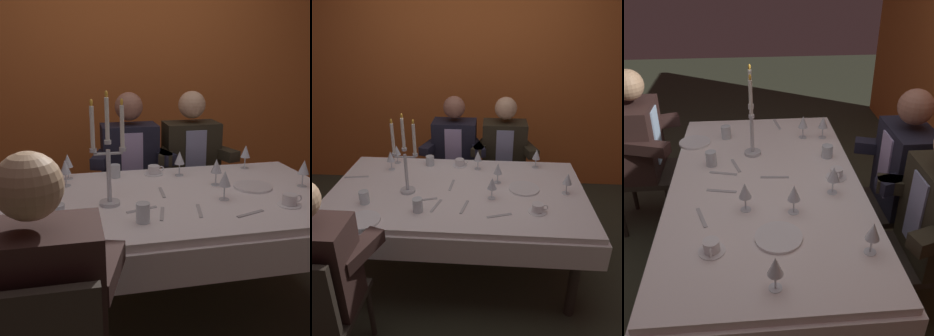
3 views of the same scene
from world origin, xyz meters
The scene contains 27 objects.
ground_plane centered at (0.00, 0.00, 0.00)m, with size 12.00×12.00×0.00m, color #363A2A.
back_wall centered at (0.00, 1.66, 1.35)m, with size 6.00×0.12×2.70m, color #D2652B.
dining_table centered at (0.00, 0.00, 0.62)m, with size 1.94×1.14×0.74m.
candelabra centered at (-0.36, -0.07, 0.99)m, with size 0.19×0.11×0.60m.
dinner_plate_0 centered at (-0.56, -0.47, 0.75)m, with size 0.22×0.22×0.01m, color white.
dinner_plate_1 centered at (0.50, 0.03, 0.75)m, with size 0.23×0.23×0.01m, color white.
wine_glass_0 centered at (0.14, 0.37, 0.86)m, with size 0.07×0.07×0.16m.
wine_glass_1 centered at (-0.59, 0.30, 0.85)m, with size 0.07×0.07×0.16m.
wine_glass_2 centered at (0.30, 0.13, 0.86)m, with size 0.07×0.07×0.16m.
wine_glass_3 centered at (0.80, -0.01, 0.85)m, with size 0.07×0.07×0.16m.
wine_glass_4 centered at (-0.58, 0.44, 0.85)m, with size 0.07×0.07×0.16m.
wine_glass_5 centered at (0.26, -0.12, 0.86)m, with size 0.07×0.07×0.16m.
wine_glass_6 centered at (0.63, 0.44, 0.85)m, with size 0.07×0.07×0.16m.
water_tumbler_0 centered at (-0.63, -0.25, 0.79)m, with size 0.07×0.07×0.09m, color silver.
water_tumbler_1 centered at (-0.28, 0.42, 0.78)m, with size 0.07×0.07×0.08m, color silver.
water_tumbler_2 centered at (-0.23, -0.33, 0.79)m, with size 0.07×0.07×0.10m, color silver.
coffee_cup_0 centered at (-0.02, 0.42, 0.77)m, with size 0.13×0.12×0.06m.
coffee_cup_1 centered at (0.56, -0.28, 0.77)m, with size 0.13×0.12×0.06m.
knife_0 centered at (-0.84, 0.13, 0.74)m, with size 0.19×0.02×0.01m, color #B7B7BC.
spoon_1 centered at (0.07, -0.25, 0.74)m, with size 0.17×0.02×0.01m, color #B7B7BC.
fork_2 centered at (-0.05, 0.06, 0.74)m, with size 0.17×0.02×0.01m, color #B7B7BC.
fork_3 centered at (-0.21, -0.18, 0.74)m, with size 0.17×0.02×0.01m, color #B7B7BC.
spoon_4 centered at (0.31, -0.34, 0.74)m, with size 0.17×0.02×0.01m, color #B7B7BC.
fork_5 centered at (-0.12, -0.25, 0.74)m, with size 0.17×0.02×0.01m, color #B7B7BC.
seated_diner_0 centered at (-0.68, -0.89, 0.74)m, with size 0.63×0.48×1.24m.
seated_diner_1 centered at (-0.12, 0.89, 0.74)m, with size 0.63×0.48×1.24m.
seated_diner_2 centered at (0.37, 0.89, 0.74)m, with size 0.63×0.48×1.24m.
Camera 2 is at (0.23, -2.18, 1.95)m, focal length 35.45 mm.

